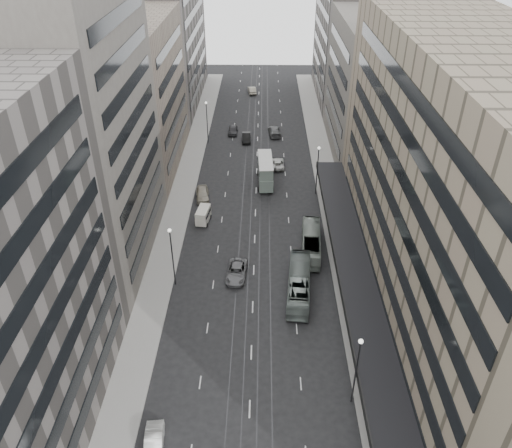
# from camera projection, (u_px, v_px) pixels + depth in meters

# --- Properties ---
(ground) EXTENTS (220.00, 220.00, 0.00)m
(ground) POSITION_uv_depth(u_px,v_px,m) (251.00, 360.00, 51.98)
(ground) COLOR black
(ground) RESTS_ON ground
(sidewalk_right) EXTENTS (4.00, 125.00, 0.15)m
(sidewalk_right) POSITION_uv_depth(u_px,v_px,m) (328.00, 186.00, 83.17)
(sidewalk_right) COLOR gray
(sidewalk_right) RESTS_ON ground
(sidewalk_left) EXTENTS (4.00, 125.00, 0.15)m
(sidewalk_left) POSITION_uv_depth(u_px,v_px,m) (185.00, 185.00, 83.46)
(sidewalk_left) COLOR gray
(sidewalk_left) RESTS_ON ground
(department_store) EXTENTS (19.20, 60.00, 30.00)m
(department_store) POSITION_uv_depth(u_px,v_px,m) (465.00, 199.00, 50.23)
(department_store) COLOR #776C57
(department_store) RESTS_ON ground
(building_right_mid) EXTENTS (15.00, 28.00, 24.00)m
(building_right_mid) POSITION_uv_depth(u_px,v_px,m) (378.00, 88.00, 88.65)
(building_right_mid) COLOR #555049
(building_right_mid) RESTS_ON ground
(building_right_far) EXTENTS (15.00, 32.00, 28.00)m
(building_right_far) POSITION_uv_depth(u_px,v_px,m) (354.00, 37.00, 112.65)
(building_right_far) COLOR slate
(building_right_far) RESTS_ON ground
(building_left_b) EXTENTS (15.00, 26.00, 34.00)m
(building_left_b) POSITION_uv_depth(u_px,v_px,m) (72.00, 134.00, 58.83)
(building_left_b) COLOR #555049
(building_left_b) RESTS_ON ground
(building_left_c) EXTENTS (15.00, 28.00, 25.00)m
(building_left_c) POSITION_uv_depth(u_px,v_px,m) (129.00, 95.00, 83.88)
(building_left_c) COLOR #766A5B
(building_left_c) RESTS_ON ground
(building_left_d) EXTENTS (15.00, 38.00, 28.00)m
(building_left_d) POSITION_uv_depth(u_px,v_px,m) (162.00, 40.00, 110.67)
(building_left_d) COLOR slate
(building_left_d) RESTS_ON ground
(lamp_right_near) EXTENTS (0.44, 0.44, 8.32)m
(lamp_right_near) POSITION_uv_depth(u_px,v_px,m) (357.00, 364.00, 44.83)
(lamp_right_near) COLOR #262628
(lamp_right_near) RESTS_ON ground
(lamp_right_far) EXTENTS (0.44, 0.44, 8.32)m
(lamp_right_far) POSITION_uv_depth(u_px,v_px,m) (318.00, 165.00, 78.29)
(lamp_right_far) COLOR #262628
(lamp_right_far) RESTS_ON ground
(lamp_left_near) EXTENTS (0.44, 0.44, 8.32)m
(lamp_left_near) POSITION_uv_depth(u_px,v_px,m) (172.00, 250.00, 59.29)
(lamp_left_near) COLOR #262628
(lamp_left_near) RESTS_ON ground
(lamp_left_far) EXTENTS (0.44, 0.44, 8.32)m
(lamp_left_far) POSITION_uv_depth(u_px,v_px,m) (207.00, 117.00, 95.26)
(lamp_left_far) COLOR #262628
(lamp_left_far) RESTS_ON ground
(bus_near) EXTENTS (3.50, 11.07, 3.03)m
(bus_near) POSITION_uv_depth(u_px,v_px,m) (299.00, 283.00, 59.91)
(bus_near) COLOR slate
(bus_near) RESTS_ON ground
(bus_far) EXTENTS (3.12, 10.30, 2.83)m
(bus_far) POSITION_uv_depth(u_px,v_px,m) (311.00, 243.00, 67.20)
(bus_far) COLOR #929E95
(bus_far) RESTS_ON ground
(double_decker) EXTENTS (2.80, 8.22, 4.45)m
(double_decker) POSITION_uv_depth(u_px,v_px,m) (265.00, 171.00, 82.79)
(double_decker) COLOR slate
(double_decker) RESTS_ON ground
(panel_van) EXTENTS (2.15, 3.75, 2.24)m
(panel_van) POSITION_uv_depth(u_px,v_px,m) (203.00, 215.00, 73.40)
(panel_van) COLOR silver
(panel_van) RESTS_ON ground
(sedan_1) EXTENTS (2.03, 4.58, 1.46)m
(sedan_1) POSITION_uv_depth(u_px,v_px,m) (154.00, 444.00, 43.14)
(sedan_1) COLOR silver
(sedan_1) RESTS_ON ground
(sedan_2) EXTENTS (2.84, 5.45, 1.47)m
(sedan_2) POSITION_uv_depth(u_px,v_px,m) (237.00, 272.00, 63.04)
(sedan_2) COLOR slate
(sedan_2) RESTS_ON ground
(sedan_4) EXTENTS (2.62, 5.20, 1.70)m
(sedan_4) POSITION_uv_depth(u_px,v_px,m) (203.00, 194.00, 79.40)
(sedan_4) COLOR #A09784
(sedan_4) RESTS_ON ground
(sedan_5) EXTENTS (1.73, 4.64, 1.51)m
(sedan_5) POSITION_uv_depth(u_px,v_px,m) (246.00, 137.00, 98.36)
(sedan_5) COLOR black
(sedan_5) RESTS_ON ground
(sedan_6) EXTENTS (2.26, 4.85, 1.35)m
(sedan_6) POSITION_uv_depth(u_px,v_px,m) (278.00, 163.00, 88.91)
(sedan_6) COLOR silver
(sedan_6) RESTS_ON ground
(sedan_7) EXTENTS (2.80, 5.88, 1.66)m
(sedan_7) POSITION_uv_depth(u_px,v_px,m) (274.00, 131.00, 100.91)
(sedan_7) COLOR #505153
(sedan_7) RESTS_ON ground
(sedan_8) EXTENTS (1.82, 4.50, 1.53)m
(sedan_8) POSITION_uv_depth(u_px,v_px,m) (233.00, 130.00, 101.45)
(sedan_8) COLOR #29292B
(sedan_8) RESTS_ON ground
(sedan_9) EXTENTS (2.30, 4.94, 1.57)m
(sedan_9) POSITION_uv_depth(u_px,v_px,m) (252.00, 90.00, 122.61)
(sedan_9) COLOR #B9B099
(sedan_9) RESTS_ON ground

